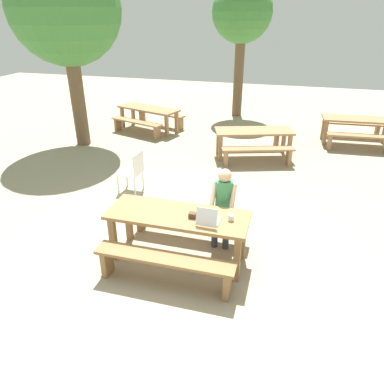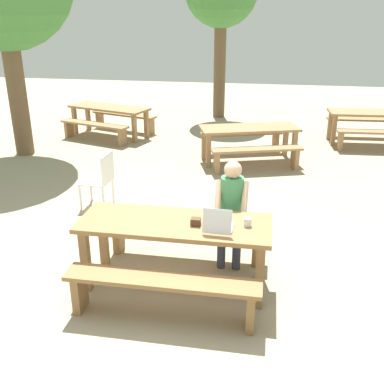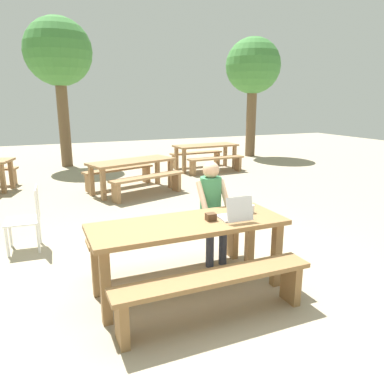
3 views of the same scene
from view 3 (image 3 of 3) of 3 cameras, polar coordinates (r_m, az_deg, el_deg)
name	(u,v)px [view 3 (image 3 of 3)]	position (r m, az deg, el deg)	size (l,w,h in m)	color
ground_plane	(189,290)	(4.16, -0.51, -14.88)	(30.00, 30.00, 0.00)	tan
picnic_table_front	(189,233)	(3.88, -0.53, -6.29)	(2.06, 0.75, 0.78)	olive
bench_near	(215,286)	(3.49, 3.52, -14.29)	(1.93, 0.30, 0.47)	olive
bench_far	(169,240)	(4.53, -3.56, -7.41)	(1.93, 0.30, 0.47)	olive
laptop	(235,214)	(3.92, 6.72, -3.39)	(0.31, 0.33, 0.27)	silver
small_pouch	(211,217)	(3.88, 2.93, -3.87)	(0.10, 0.09, 0.08)	#4C331E
coffee_mug	(251,209)	(4.19, 9.07, -2.57)	(0.08, 0.08, 0.09)	white
person_seated	(212,205)	(4.57, 3.11, -2.04)	(0.38, 0.39, 1.28)	#333847
plastic_chair	(28,217)	(5.50, -23.94, -3.55)	(0.46, 0.46, 0.87)	white
picnic_table_mid	(206,149)	(10.86, 2.15, 6.70)	(1.90, 0.83, 0.74)	#9E754C
bench_mid_south	(216,161)	(10.39, 3.75, 4.74)	(1.69, 0.41, 0.45)	#9E754C
bench_mid_north	(196,156)	(11.43, 0.67, 5.63)	(1.69, 0.41, 0.45)	#9E754C
picnic_table_distant	(132,165)	(8.31, -9.22, 4.11)	(2.06, 1.28, 0.71)	#9E754C
bench_distant_south	(148,181)	(7.87, -6.81, 1.68)	(1.75, 0.82, 0.45)	#9E754C
bench_distant_north	(119,173)	(8.87, -11.22, 2.92)	(1.75, 0.82, 0.45)	#9E754C
tree_left	(253,68)	(13.74, 9.41, 18.38)	(1.91, 1.91, 4.12)	brown
tree_rear	(58,54)	(12.07, -19.94, 19.36)	(1.95, 1.95, 4.34)	brown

